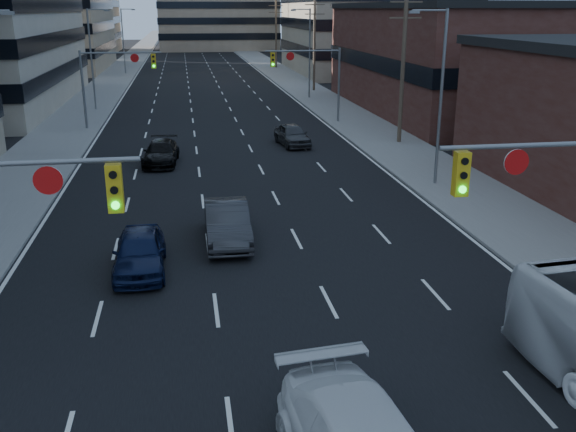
# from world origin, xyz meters

# --- Properties ---
(road_surface) EXTENTS (18.00, 300.00, 0.02)m
(road_surface) POSITION_xyz_m (0.00, 130.00, 0.01)
(road_surface) COLOR black
(road_surface) RESTS_ON ground
(sidewalk_left) EXTENTS (5.00, 300.00, 0.15)m
(sidewalk_left) POSITION_xyz_m (-11.50, 130.00, 0.07)
(sidewalk_left) COLOR slate
(sidewalk_left) RESTS_ON ground
(sidewalk_right) EXTENTS (5.00, 300.00, 0.15)m
(sidewalk_right) POSITION_xyz_m (11.50, 130.00, 0.07)
(sidewalk_right) COLOR slate
(sidewalk_right) RESTS_ON ground
(office_left_far) EXTENTS (20.00, 30.00, 16.00)m
(office_left_far) POSITION_xyz_m (-24.00, 100.00, 8.00)
(office_left_far) COLOR gray
(office_left_far) RESTS_ON ground
(storefront_right_mid) EXTENTS (20.00, 30.00, 9.00)m
(storefront_right_mid) POSITION_xyz_m (24.00, 50.00, 4.50)
(storefront_right_mid) COLOR #472119
(storefront_right_mid) RESTS_ON ground
(office_right_far) EXTENTS (22.00, 28.00, 14.00)m
(office_right_far) POSITION_xyz_m (25.00, 88.00, 7.00)
(office_right_far) COLOR gray
(office_right_far) RESTS_ON ground
(bg_block_left) EXTENTS (24.00, 24.00, 20.00)m
(bg_block_left) POSITION_xyz_m (-28.00, 140.00, 10.00)
(bg_block_left) COLOR #ADA089
(bg_block_left) RESTS_ON ground
(bg_block_right) EXTENTS (22.00, 22.00, 12.00)m
(bg_block_right) POSITION_xyz_m (32.00, 130.00, 6.00)
(bg_block_right) COLOR gray
(bg_block_right) RESTS_ON ground
(signal_far_left) EXTENTS (6.09, 0.33, 6.00)m
(signal_far_left) POSITION_xyz_m (-7.68, 45.00, 4.30)
(signal_far_left) COLOR slate
(signal_far_left) RESTS_ON ground
(signal_far_right) EXTENTS (6.09, 0.33, 6.00)m
(signal_far_right) POSITION_xyz_m (7.68, 45.00, 4.30)
(signal_far_right) COLOR slate
(signal_far_right) RESTS_ON ground
(utility_pole_block) EXTENTS (2.20, 0.28, 11.00)m
(utility_pole_block) POSITION_xyz_m (12.20, 36.00, 5.78)
(utility_pole_block) COLOR #4C3D2D
(utility_pole_block) RESTS_ON ground
(utility_pole_midblock) EXTENTS (2.20, 0.28, 11.00)m
(utility_pole_midblock) POSITION_xyz_m (12.20, 66.00, 5.78)
(utility_pole_midblock) COLOR #4C3D2D
(utility_pole_midblock) RESTS_ON ground
(utility_pole_distant) EXTENTS (2.20, 0.28, 11.00)m
(utility_pole_distant) POSITION_xyz_m (12.20, 96.00, 5.78)
(utility_pole_distant) COLOR #4C3D2D
(utility_pole_distant) RESTS_ON ground
(streetlight_left_mid) EXTENTS (2.03, 0.22, 9.00)m
(streetlight_left_mid) POSITION_xyz_m (-10.34, 55.00, 5.05)
(streetlight_left_mid) COLOR slate
(streetlight_left_mid) RESTS_ON ground
(streetlight_left_far) EXTENTS (2.03, 0.22, 9.00)m
(streetlight_left_far) POSITION_xyz_m (-10.34, 90.00, 5.05)
(streetlight_left_far) COLOR slate
(streetlight_left_far) RESTS_ON ground
(streetlight_right_near) EXTENTS (2.03, 0.22, 9.00)m
(streetlight_right_near) POSITION_xyz_m (10.34, 25.00, 5.05)
(streetlight_right_near) COLOR slate
(streetlight_right_near) RESTS_ON ground
(streetlight_right_far) EXTENTS (2.03, 0.22, 9.00)m
(streetlight_right_far) POSITION_xyz_m (10.34, 60.00, 5.05)
(streetlight_right_far) COLOR slate
(streetlight_right_far) RESTS_ON ground
(sedan_blue) EXTENTS (1.82, 4.43, 1.50)m
(sedan_blue) POSITION_xyz_m (-4.29, 15.57, 0.75)
(sedan_blue) COLOR #0C1533
(sedan_blue) RESTS_ON ground
(sedan_grey_center) EXTENTS (1.73, 4.90, 1.61)m
(sedan_grey_center) POSITION_xyz_m (-1.00, 18.13, 0.81)
(sedan_grey_center) COLOR #2D2C2F
(sedan_grey_center) RESTS_ON ground
(sedan_black_far) EXTENTS (2.32, 4.93, 1.39)m
(sedan_black_far) POSITION_xyz_m (-3.99, 32.40, 0.70)
(sedan_black_far) COLOR black
(sedan_black_far) RESTS_ON ground
(sedan_grey_right) EXTENTS (2.26, 4.54, 1.49)m
(sedan_grey_right) POSITION_xyz_m (4.75, 36.59, 0.74)
(sedan_grey_right) COLOR #333436
(sedan_grey_right) RESTS_ON ground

